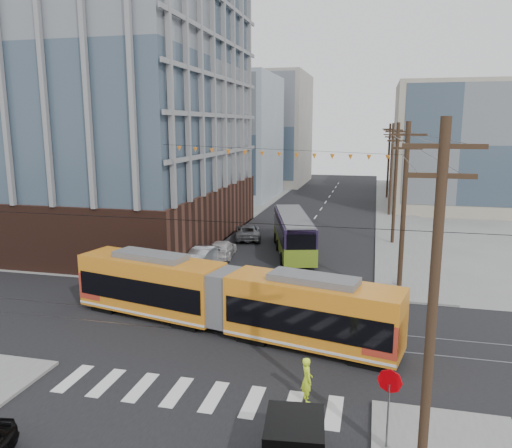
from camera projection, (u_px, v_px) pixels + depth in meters
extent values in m
plane|color=slate|center=(218.00, 361.00, 23.12)|extent=(160.00, 160.00, 0.00)
cube|color=#381E16|center=(69.00, 87.00, 47.31)|extent=(30.00, 25.00, 28.60)
cube|color=#8C99A5|center=(215.00, 137.00, 74.86)|extent=(18.00, 16.00, 18.00)
cube|color=gray|center=(451.00, 147.00, 63.68)|extent=(14.00, 14.00, 16.00)
cube|color=gray|center=(264.00, 129.00, 93.05)|extent=(16.00, 18.00, 20.00)
cube|color=#8C99A5|center=(447.00, 148.00, 82.49)|extent=(16.00, 16.00, 14.00)
cylinder|color=black|center=(432.00, 311.00, 14.38)|extent=(0.30, 0.30, 11.00)
cylinder|color=black|center=(388.00, 161.00, 73.52)|extent=(0.30, 0.30, 11.00)
imported|color=#ACB4BA|center=(208.00, 254.00, 39.24)|extent=(2.45, 4.86, 1.53)
imported|color=#BEB9B8|center=(222.00, 249.00, 41.27)|extent=(2.51, 4.98, 1.39)
imported|color=#525357|center=(248.00, 232.00, 47.78)|extent=(3.61, 5.57, 1.43)
imported|color=#D3FA25|center=(307.00, 380.00, 19.62)|extent=(0.68, 0.79, 1.84)
cube|color=slate|center=(396.00, 293.00, 31.21)|extent=(1.18, 4.14, 0.82)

